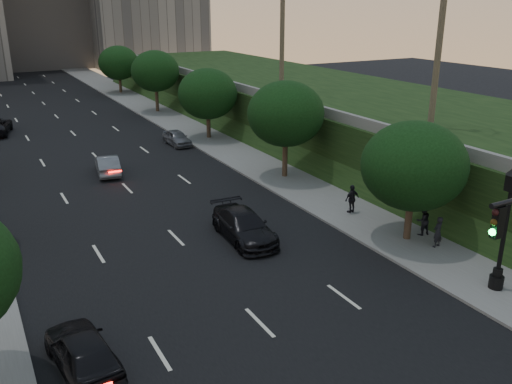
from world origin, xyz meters
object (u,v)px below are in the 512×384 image
sedan_far_right (177,138)px  pedestrian_b (423,220)px  street_lamp (504,234)px  sedan_mid_left (108,165)px  pedestrian_a (438,232)px  sedan_near_left (83,350)px  sedan_near_right (244,226)px  pedestrian_c (352,199)px

sedan_far_right → pedestrian_b: (4.31, -24.26, 0.31)m
street_lamp → pedestrian_b: bearing=76.8°
street_lamp → pedestrian_b: (1.32, 5.62, -1.68)m
sedan_mid_left → pedestrian_a: bearing=127.1°
street_lamp → pedestrian_a: size_ratio=3.55×
sedan_mid_left → pedestrian_a: size_ratio=2.65×
sedan_near_left → sedan_near_right: 11.69m
sedan_near_right → pedestrian_a: (7.81, -5.64, 0.20)m
sedan_mid_left → pedestrian_c: bearing=133.6°
street_lamp → sedan_mid_left: (-10.27, 24.45, -1.94)m
sedan_far_right → pedestrian_a: size_ratio=2.37×
street_lamp → pedestrian_c: size_ratio=3.37×
pedestrian_a → sedan_near_right: bearing=-44.4°
street_lamp → sedan_mid_left: 26.59m
street_lamp → sedan_near_left: size_ratio=1.31×
pedestrian_b → sedan_mid_left: bearing=-50.2°
sedan_near_right → sedan_far_right: 20.44m
sedan_mid_left → sedan_near_right: sedan_near_right is taller
sedan_mid_left → pedestrian_b: (11.59, -18.83, 0.26)m
sedan_near_right → pedestrian_b: 9.27m
sedan_near_left → sedan_near_right: size_ratio=0.84×
sedan_near_right → pedestrian_a: size_ratio=3.24×
sedan_far_right → sedan_near_left: bearing=-118.8°
pedestrian_a → pedestrian_b: pedestrian_b is taller
sedan_near_left → sedan_far_right: (13.48, 26.83, -0.09)m
sedan_mid_left → sedan_near_right: 15.00m
sedan_mid_left → pedestrian_c: (10.33, -14.58, 0.29)m
sedan_near_right → pedestrian_c: bearing=3.8°
street_lamp → pedestrian_a: street_lamp is taller
pedestrian_c → sedan_near_left: bearing=17.4°
sedan_near_left → sedan_mid_left: (6.19, 21.40, -0.04)m
pedestrian_a → sedan_far_right: bearing=-90.0°
sedan_near_right → pedestrian_b: (8.25, -4.21, 0.21)m
pedestrian_c → street_lamp: bearing=84.6°
street_lamp → sedan_near_right: 12.17m
street_lamp → sedan_near_right: (-6.93, 9.83, -1.89)m
sedan_near_left → pedestrian_a: bearing=178.0°
pedestrian_a → pedestrian_c: 5.75m
pedestrian_a → pedestrian_b: bearing=-115.7°
street_lamp → pedestrian_a: bearing=78.1°
sedan_near_left → sedan_mid_left: bearing=-111.9°
street_lamp → pedestrian_c: 10.01m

